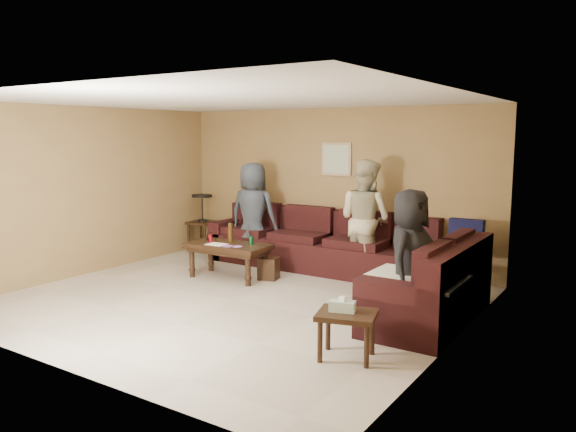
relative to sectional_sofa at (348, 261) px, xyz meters
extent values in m
plane|color=#B8AD9C|center=(-0.81, -1.52, -0.33)|extent=(5.50, 5.50, 0.00)
cube|color=silver|center=(-0.81, -1.52, 2.12)|extent=(5.50, 5.00, 0.10)
cube|color=olive|center=(-0.81, 0.98, 0.92)|extent=(5.50, 0.10, 2.50)
cube|color=olive|center=(-0.81, -4.02, 0.92)|extent=(5.50, 0.10, 2.50)
cube|color=olive|center=(-3.56, -1.52, 0.92)|extent=(0.10, 5.00, 2.50)
cube|color=olive|center=(1.94, -1.52, 0.92)|extent=(0.10, 5.00, 2.50)
cube|color=black|center=(-0.81, 0.53, -0.10)|extent=(3.70, 0.90, 0.45)
cube|color=black|center=(-0.81, 0.86, 0.35)|extent=(3.70, 0.24, 0.45)
cube|color=black|center=(-2.54, 0.53, -0.01)|extent=(0.24, 0.90, 0.63)
cube|color=black|center=(1.49, -0.92, -0.10)|extent=(0.90, 2.00, 0.45)
cube|color=black|center=(1.82, -0.92, 0.35)|extent=(0.24, 2.00, 0.45)
cube|color=black|center=(1.49, -1.80, -0.01)|extent=(0.90, 0.24, 0.63)
cube|color=black|center=(1.49, 0.53, 0.42)|extent=(0.45, 0.14, 0.45)
cube|color=beige|center=(1.49, -1.37, 0.25)|extent=(1.00, 0.85, 0.04)
cube|color=black|center=(-1.60, -0.67, 0.15)|extent=(1.25, 0.67, 0.07)
cube|color=black|center=(-1.60, -0.67, 0.09)|extent=(1.16, 0.57, 0.06)
cylinder|color=black|center=(-2.09, -0.92, -0.10)|extent=(0.08, 0.08, 0.44)
cylinder|color=black|center=(-1.09, -0.87, -0.10)|extent=(0.08, 0.08, 0.44)
cylinder|color=black|center=(-2.11, -0.47, -0.10)|extent=(0.08, 0.08, 0.44)
cylinder|color=black|center=(-1.11, -0.43, -0.10)|extent=(0.08, 0.08, 0.44)
cylinder|color=#A61324|center=(-1.88, -0.74, 0.25)|extent=(0.07, 0.07, 0.12)
cylinder|color=#157A33|center=(-1.28, -0.55, 0.25)|extent=(0.07, 0.07, 0.12)
cylinder|color=#35230C|center=(-1.67, -0.54, 0.33)|extent=(0.07, 0.07, 0.28)
cylinder|color=black|center=(-2.03, -0.60, 0.24)|extent=(0.08, 0.08, 0.11)
cube|color=white|center=(-1.71, -0.81, 0.19)|extent=(0.29, 0.23, 0.00)
cylinder|color=#E45088|center=(-1.48, -0.83, 0.19)|extent=(0.14, 0.14, 0.01)
cylinder|color=#E45088|center=(-1.35, -0.77, 0.19)|extent=(0.14, 0.14, 0.01)
cube|color=black|center=(-3.21, 0.58, 0.20)|extent=(0.48, 0.48, 0.05)
cube|color=black|center=(-3.21, 0.58, -0.15)|extent=(0.42, 0.42, 0.03)
cylinder|color=black|center=(-3.38, 0.38, -0.06)|extent=(0.05, 0.05, 0.52)
cylinder|color=black|center=(-3.02, 0.41, -0.06)|extent=(0.05, 0.05, 0.52)
cylinder|color=black|center=(-3.40, 0.74, -0.06)|extent=(0.05, 0.05, 0.52)
cylinder|color=black|center=(-3.04, 0.77, -0.06)|extent=(0.05, 0.05, 0.52)
cylinder|color=black|center=(-3.21, 0.58, 0.23)|extent=(0.16, 0.16, 0.03)
cylinder|color=black|center=(-3.21, 0.58, 0.46)|extent=(0.03, 0.03, 0.43)
cylinder|color=black|center=(-3.21, 0.58, 0.68)|extent=(0.36, 0.36, 0.05)
cube|color=black|center=(1.22, -2.40, 0.10)|extent=(0.64, 0.57, 0.05)
cylinder|color=black|center=(1.06, -2.62, -0.12)|extent=(0.05, 0.05, 0.42)
cylinder|color=black|center=(1.48, -2.50, -0.12)|extent=(0.05, 0.05, 0.42)
cylinder|color=black|center=(0.97, -2.30, -0.12)|extent=(0.05, 0.05, 0.42)
cylinder|color=black|center=(1.38, -2.18, -0.12)|extent=(0.05, 0.05, 0.42)
cube|color=silver|center=(1.18, -2.40, 0.17)|extent=(0.26, 0.18, 0.10)
cube|color=white|center=(1.18, -2.40, 0.24)|extent=(0.06, 0.04, 0.05)
cube|color=black|center=(-1.07, -0.40, -0.17)|extent=(0.33, 0.33, 0.32)
cube|color=tan|center=(-0.71, 0.96, 1.37)|extent=(0.52, 0.03, 0.52)
cube|color=beige|center=(-0.71, 0.95, 1.37)|extent=(0.44, 0.01, 0.44)
imported|color=#2E3541|center=(-1.88, 0.31, 0.50)|extent=(0.88, 0.65, 1.65)
imported|color=#BDB28C|center=(0.06, 0.41, 0.54)|extent=(0.98, 0.84, 1.74)
imported|color=black|center=(1.37, -1.24, 0.43)|extent=(0.49, 0.74, 1.51)
camera|label=1|loc=(3.52, -6.90, 1.75)|focal=35.00mm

